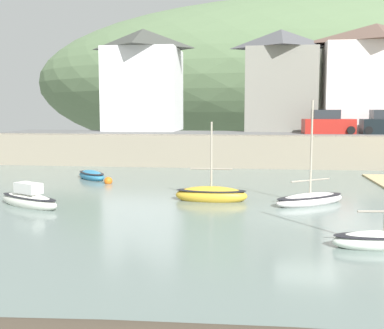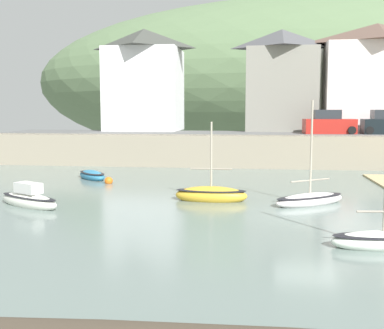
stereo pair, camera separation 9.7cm
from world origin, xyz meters
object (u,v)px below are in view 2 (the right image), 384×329
waterfront_building_left (144,79)px  waterfront_building_right (376,77)px  rowboat_small_beached (310,199)px  sailboat_tall_mast (211,195)px  fishing_boat_green (383,240)px  mooring_buoy (109,181)px  sailboat_nearest_shore (92,175)px  waterfront_building_centre (281,80)px  parked_car_near_slipway (329,124)px  sailboat_blue_trim (29,199)px

waterfront_building_left → waterfront_building_right: 20.98m
waterfront_building_left → rowboat_small_beached: waterfront_building_left is taller
sailboat_tall_mast → fishing_boat_green: (6.11, -7.19, -0.03)m
mooring_buoy → waterfront_building_right: bearing=42.7°
sailboat_nearest_shore → waterfront_building_left: bearing=139.0°
waterfront_building_left → rowboat_small_beached: size_ratio=1.92×
fishing_boat_green → mooring_buoy: 17.29m
waterfront_building_left → waterfront_building_centre: (12.73, -0.00, -0.15)m
waterfront_building_right → sailboat_nearest_shore: (-20.74, -15.92, -6.99)m
sailboat_nearest_shore → parked_car_near_slipway: bearing=83.4°
waterfront_building_left → sailboat_tall_mast: bearing=-69.4°
waterfront_building_centre → mooring_buoy: size_ratio=18.81×
fishing_boat_green → sailboat_nearest_shore: 19.67m
waterfront_building_left → fishing_boat_green: bearing=-63.8°
waterfront_building_left → sailboat_tall_mast: size_ratio=2.38×
waterfront_building_left → waterfront_building_centre: 12.73m
rowboat_small_beached → sailboat_tall_mast: bearing=141.1°
sailboat_tall_mast → sailboat_nearest_shore: sailboat_tall_mast is taller
rowboat_small_beached → parked_car_near_slipway: bearing=44.1°
waterfront_building_left → rowboat_small_beached: 26.97m
waterfront_building_left → sailboat_nearest_shore: size_ratio=3.22×
sailboat_blue_trim → sailboat_nearest_shore: 8.80m
fishing_boat_green → sailboat_nearest_shore: (-14.24, 13.56, -0.04)m
fishing_boat_green → parked_car_near_slipway: bearing=78.3°
waterfront_building_centre → sailboat_tall_mast: waterfront_building_centre is taller
waterfront_building_left → fishing_boat_green: waterfront_building_left is taller
waterfront_building_right → parked_car_near_slipway: bearing=-135.6°
sailboat_tall_mast → sailboat_nearest_shore: 10.33m
mooring_buoy → waterfront_building_left: bearing=96.0°
waterfront_building_centre → waterfront_building_right: size_ratio=0.96×
sailboat_nearest_shore → parked_car_near_slipway: parked_car_near_slipway is taller
waterfront_building_left → sailboat_nearest_shore: waterfront_building_left is taller
sailboat_tall_mast → sailboat_blue_trim: size_ratio=1.07×
fishing_boat_green → parked_car_near_slipway: size_ratio=1.26×
sailboat_tall_mast → waterfront_building_right: bearing=61.6°
waterfront_building_left → sailboat_blue_trim: size_ratio=2.54×
waterfront_building_centre → mooring_buoy: waterfront_building_centre is taller
sailboat_tall_mast → fishing_boat_green: bearing=-48.5°
rowboat_small_beached → sailboat_nearest_shore: rowboat_small_beached is taller
mooring_buoy → sailboat_tall_mast: bearing=-35.4°
waterfront_building_right → sailboat_tall_mast: size_ratio=2.39×
sailboat_blue_trim → sailboat_tall_mast: bearing=44.9°
sailboat_tall_mast → sailboat_nearest_shore: size_ratio=1.35×
sailboat_blue_trim → waterfront_building_left: bearing=118.8°
sailboat_blue_trim → rowboat_small_beached: bearing=37.6°
waterfront_building_centre → rowboat_small_beached: 23.60m
waterfront_building_right → mooring_buoy: (-19.13, -17.67, -7.06)m
waterfront_building_left → sailboat_blue_trim: waterfront_building_left is taller
waterfront_building_left → sailboat_blue_trim: (0.33, -24.73, -6.89)m
parked_car_near_slipway → mooring_buoy: size_ratio=8.69×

